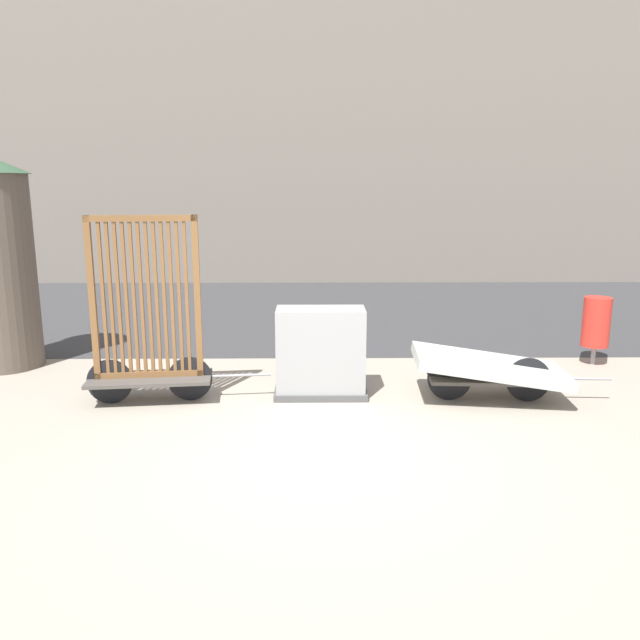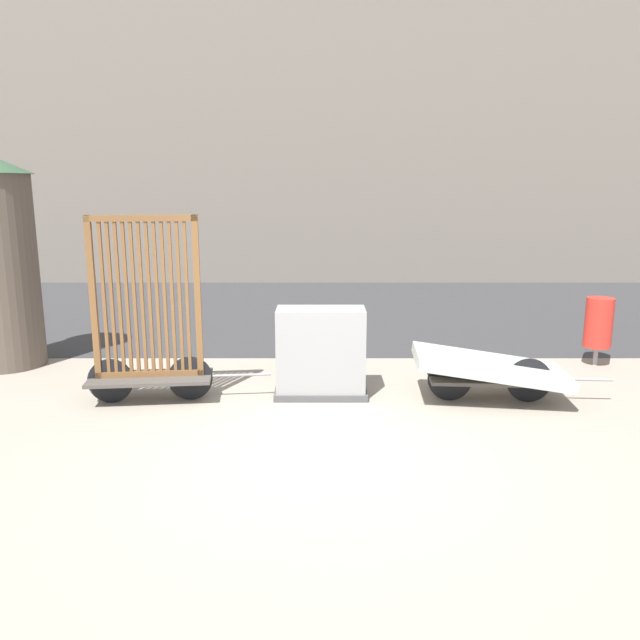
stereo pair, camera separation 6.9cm
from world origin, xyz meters
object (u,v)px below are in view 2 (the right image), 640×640
bike_cart_with_bedframe (148,333)px  bike_cart_with_mattress (490,369)px  utility_cabinet (321,356)px  trash_bin (599,323)px

bike_cart_with_bedframe → bike_cart_with_mattress: bearing=-6.2°
bike_cart_with_mattress → utility_cabinet: utility_cabinet is taller
bike_cart_with_bedframe → bike_cart_with_mattress: (3.95, -0.00, -0.43)m
bike_cart_with_bedframe → trash_bin: bike_cart_with_bedframe is taller
bike_cart_with_bedframe → trash_bin: (5.86, 1.51, -0.21)m
bike_cart_with_bedframe → bike_cart_with_mattress: 3.97m
bike_cart_with_bedframe → bike_cart_with_mattress: size_ratio=0.94×
bike_cart_with_bedframe → bike_cart_with_mattress: bike_cart_with_bedframe is taller
bike_cart_with_bedframe → utility_cabinet: (1.98, 0.20, -0.32)m
bike_cart_with_bedframe → utility_cabinet: bike_cart_with_bedframe is taller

